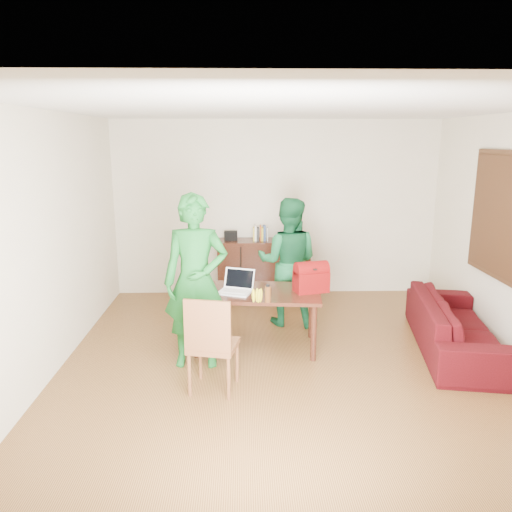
{
  "coord_description": "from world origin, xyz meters",
  "views": [
    {
      "loc": [
        -0.52,
        -4.95,
        2.42
      ],
      "look_at": [
        -0.36,
        0.78,
        1.06
      ],
      "focal_mm": 35.0,
      "sensor_mm": 36.0,
      "label": 1
    }
  ],
  "objects_px": {
    "person_far": "(288,262)",
    "bottle": "(268,293)",
    "chair": "(213,362)",
    "table": "(256,298)",
    "sofa": "(456,325)",
    "laptop": "(235,289)",
    "person_near": "(196,282)",
    "red_bag": "(311,280)"
  },
  "relations": [
    {
      "from": "person_far",
      "to": "bottle",
      "type": "bearing_deg",
      "value": 86.42
    },
    {
      "from": "chair",
      "to": "person_far",
      "type": "bearing_deg",
      "value": 75.85
    },
    {
      "from": "table",
      "to": "sofa",
      "type": "xyz_separation_m",
      "value": [
        2.31,
        -0.15,
        -0.3
      ]
    },
    {
      "from": "laptop",
      "to": "person_near",
      "type": "bearing_deg",
      "value": -118.66
    },
    {
      "from": "person_near",
      "to": "chair",
      "type": "bearing_deg",
      "value": -70.69
    },
    {
      "from": "table",
      "to": "red_bag",
      "type": "bearing_deg",
      "value": 2.62
    },
    {
      "from": "laptop",
      "to": "bottle",
      "type": "bearing_deg",
      "value": -21.74
    },
    {
      "from": "laptop",
      "to": "bottle",
      "type": "height_order",
      "value": "laptop"
    },
    {
      "from": "table",
      "to": "sofa",
      "type": "distance_m",
      "value": 2.34
    },
    {
      "from": "chair",
      "to": "red_bag",
      "type": "height_order",
      "value": "chair"
    },
    {
      "from": "sofa",
      "to": "person_near",
      "type": "bearing_deg",
      "value": 105.19
    },
    {
      "from": "person_near",
      "to": "person_far",
      "type": "distance_m",
      "value": 1.64
    },
    {
      "from": "chair",
      "to": "person_far",
      "type": "height_order",
      "value": "person_far"
    },
    {
      "from": "table",
      "to": "person_near",
      "type": "xyz_separation_m",
      "value": [
        -0.66,
        -0.44,
        0.33
      ]
    },
    {
      "from": "table",
      "to": "laptop",
      "type": "distance_m",
      "value": 0.29
    },
    {
      "from": "person_far",
      "to": "sofa",
      "type": "height_order",
      "value": "person_far"
    },
    {
      "from": "chair",
      "to": "person_far",
      "type": "relative_size",
      "value": 0.58
    },
    {
      "from": "person_far",
      "to": "laptop",
      "type": "bearing_deg",
      "value": 63.05
    },
    {
      "from": "person_near",
      "to": "bottle",
      "type": "xyz_separation_m",
      "value": [
        0.77,
        0.04,
        -0.15
      ]
    },
    {
      "from": "person_near",
      "to": "bottle",
      "type": "bearing_deg",
      "value": 3.24
    },
    {
      "from": "laptop",
      "to": "chair",
      "type": "bearing_deg",
      "value": -82.24
    },
    {
      "from": "chair",
      "to": "sofa",
      "type": "relative_size",
      "value": 0.47
    },
    {
      "from": "red_bag",
      "to": "sofa",
      "type": "distance_m",
      "value": 1.77
    },
    {
      "from": "chair",
      "to": "red_bag",
      "type": "bearing_deg",
      "value": 54.64
    },
    {
      "from": "person_near",
      "to": "sofa",
      "type": "xyz_separation_m",
      "value": [
        2.97,
        0.29,
        -0.63
      ]
    },
    {
      "from": "person_near",
      "to": "red_bag",
      "type": "bearing_deg",
      "value": 17.64
    },
    {
      "from": "person_near",
      "to": "red_bag",
      "type": "relative_size",
      "value": 4.95
    },
    {
      "from": "bottle",
      "to": "red_bag",
      "type": "bearing_deg",
      "value": 35.12
    },
    {
      "from": "table",
      "to": "sofa",
      "type": "bearing_deg",
      "value": 1.83
    },
    {
      "from": "chair",
      "to": "red_bag",
      "type": "relative_size",
      "value": 2.59
    },
    {
      "from": "person_near",
      "to": "red_bag",
      "type": "distance_m",
      "value": 1.35
    },
    {
      "from": "red_bag",
      "to": "bottle",
      "type": "bearing_deg",
      "value": -159.87
    },
    {
      "from": "laptop",
      "to": "bottle",
      "type": "relative_size",
      "value": 2.15
    },
    {
      "from": "table",
      "to": "sofa",
      "type": "height_order",
      "value": "table"
    },
    {
      "from": "chair",
      "to": "person_near",
      "type": "height_order",
      "value": "person_near"
    },
    {
      "from": "table",
      "to": "laptop",
      "type": "relative_size",
      "value": 3.65
    },
    {
      "from": "bottle",
      "to": "chair",
      "type": "bearing_deg",
      "value": -131.6
    },
    {
      "from": "person_near",
      "to": "sofa",
      "type": "relative_size",
      "value": 0.9
    },
    {
      "from": "bottle",
      "to": "red_bag",
      "type": "distance_m",
      "value": 0.63
    },
    {
      "from": "laptop",
      "to": "sofa",
      "type": "distance_m",
      "value": 2.6
    },
    {
      "from": "chair",
      "to": "bottle",
      "type": "relative_size",
      "value": 4.98
    },
    {
      "from": "person_near",
      "to": "laptop",
      "type": "relative_size",
      "value": 4.42
    }
  ]
}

